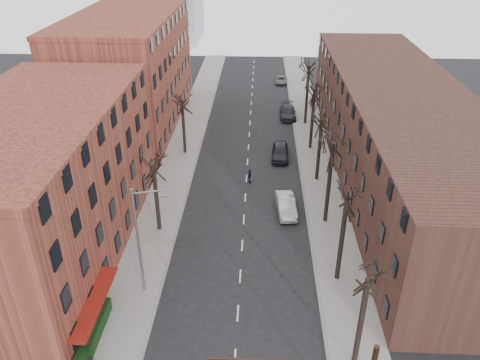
# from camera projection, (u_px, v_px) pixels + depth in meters

# --- Properties ---
(sidewalk_left) EXTENTS (4.00, 90.00, 0.15)m
(sidewalk_left) POSITION_uv_depth(u_px,v_px,m) (183.00, 149.00, 57.38)
(sidewalk_left) COLOR gray
(sidewalk_left) RESTS_ON ground
(sidewalk_right) EXTENTS (4.00, 90.00, 0.15)m
(sidewalk_right) POSITION_uv_depth(u_px,v_px,m) (314.00, 151.00, 56.78)
(sidewalk_right) COLOR gray
(sidewalk_right) RESTS_ON ground
(building_left_near) EXTENTS (12.00, 26.00, 12.00)m
(building_left_near) POSITION_uv_depth(u_px,v_px,m) (42.00, 187.00, 37.35)
(building_left_near) COLOR brown
(building_left_near) RESTS_ON ground
(building_left_far) EXTENTS (12.00, 28.00, 14.00)m
(building_left_far) POSITION_uv_depth(u_px,v_px,m) (130.00, 72.00, 62.15)
(building_left_far) COLOR brown
(building_left_far) RESTS_ON ground
(building_right) EXTENTS (12.00, 50.00, 10.00)m
(building_right) POSITION_uv_depth(u_px,v_px,m) (398.00, 131.00, 49.71)
(building_right) COLOR #452820
(building_right) RESTS_ON ground
(awning_left) EXTENTS (1.20, 7.00, 0.15)m
(awning_left) POSITION_uv_depth(u_px,v_px,m) (100.00, 330.00, 32.19)
(awning_left) COLOR maroon
(awning_left) RESTS_ON ground
(hedge) EXTENTS (0.80, 6.00, 1.00)m
(hedge) POSITION_uv_depth(u_px,v_px,m) (93.00, 335.00, 31.00)
(hedge) COLOR #143713
(hedge) RESTS_ON sidewalk_left
(tree_right_b) EXTENTS (5.20, 5.20, 10.80)m
(tree_right_b) POSITION_uv_depth(u_px,v_px,m) (337.00, 279.00, 36.78)
(tree_right_b) COLOR black
(tree_right_b) RESTS_ON ground
(tree_right_c) EXTENTS (5.20, 5.20, 11.60)m
(tree_right_c) POSITION_uv_depth(u_px,v_px,m) (325.00, 221.00, 43.75)
(tree_right_c) COLOR black
(tree_right_c) RESTS_ON ground
(tree_right_d) EXTENTS (5.20, 5.20, 10.00)m
(tree_right_d) POSITION_uv_depth(u_px,v_px,m) (316.00, 180.00, 50.73)
(tree_right_d) COLOR black
(tree_right_d) RESTS_ON ground
(tree_right_e) EXTENTS (5.20, 5.20, 10.80)m
(tree_right_e) POSITION_uv_depth(u_px,v_px,m) (310.00, 148.00, 57.70)
(tree_right_e) COLOR black
(tree_right_e) RESTS_ON ground
(tree_right_f) EXTENTS (5.20, 5.20, 11.60)m
(tree_right_f) POSITION_uv_depth(u_px,v_px,m) (305.00, 124.00, 64.68)
(tree_right_f) COLOR black
(tree_right_f) RESTS_ON ground
(tree_left_a) EXTENTS (5.20, 5.20, 9.50)m
(tree_left_a) POSITION_uv_depth(u_px,v_px,m) (160.00, 230.00, 42.58)
(tree_left_a) COLOR black
(tree_left_a) RESTS_ON ground
(tree_left_b) EXTENTS (5.20, 5.20, 9.50)m
(tree_left_b) POSITION_uv_depth(u_px,v_px,m) (185.00, 153.00, 56.53)
(tree_left_b) COLOR black
(tree_left_b) RESTS_ON ground
(streetlight) EXTENTS (2.45, 0.22, 9.03)m
(streetlight) POSITION_uv_depth(u_px,v_px,m) (140.00, 237.00, 33.14)
(streetlight) COLOR slate
(streetlight) RESTS_ON ground
(silver_sedan) EXTENTS (2.07, 4.83, 1.55)m
(silver_sedan) POSITION_uv_depth(u_px,v_px,m) (286.00, 205.00, 44.79)
(silver_sedan) COLOR #B4B7BB
(silver_sedan) RESTS_ON ground
(parked_car_near) EXTENTS (2.18, 4.96, 1.66)m
(parked_car_near) POSITION_uv_depth(u_px,v_px,m) (280.00, 152.00, 54.99)
(parked_car_near) COLOR black
(parked_car_near) RESTS_ON ground
(parked_car_mid) EXTENTS (2.20, 5.36, 1.55)m
(parked_car_mid) POSITION_uv_depth(u_px,v_px,m) (288.00, 112.00, 66.38)
(parked_car_mid) COLOR #212229
(parked_car_mid) RESTS_ON ground
(parked_car_far) EXTENTS (2.10, 4.11, 1.11)m
(parked_car_far) POSITION_uv_depth(u_px,v_px,m) (281.00, 80.00, 80.41)
(parked_car_far) COLOR slate
(parked_car_far) RESTS_ON ground
(pedestrian_crossing) EXTENTS (0.42, 0.95, 1.59)m
(pedestrian_crossing) POSITION_uv_depth(u_px,v_px,m) (250.00, 176.00, 49.82)
(pedestrian_crossing) COLOR black
(pedestrian_crossing) RESTS_ON ground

